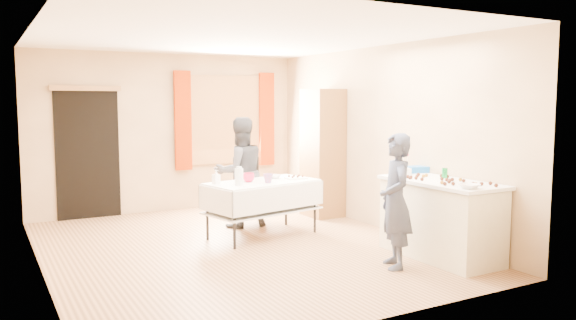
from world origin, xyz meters
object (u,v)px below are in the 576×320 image
woman (240,172)px  girl (396,201)px  party_table (263,204)px  chair (248,202)px  counter (441,219)px  cabinet (323,153)px

woman → girl: bearing=106.2°
party_table → woman: bearing=80.7°
party_table → chair: bearing=64.5°
counter → girl: 0.78m
cabinet → party_table: size_ratio=1.22×
chair → woman: bearing=-119.2°
cabinet → counter: 2.77m
cabinet → girl: (-0.82, -2.76, -0.27)m
cabinet → woman: cabinet is taller
counter → party_table: 2.37m
cabinet → girl: 2.90m
girl → woman: (-0.65, 2.66, 0.06)m
chair → woman: woman is taller
woman → party_table: bearing=94.7°
woman → cabinet: bearing=-173.6°
girl → chair: bearing=-149.6°
chair → counter: bearing=-57.2°
party_table → girl: girl is taller
cabinet → girl: bearing=-106.5°
cabinet → girl: size_ratio=1.36×
chair → girl: girl is taller
counter → woman: woman is taller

